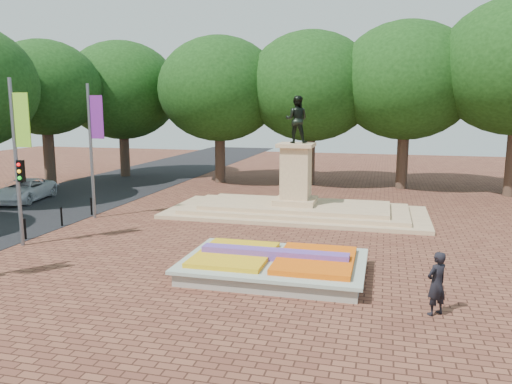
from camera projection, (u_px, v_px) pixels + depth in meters
ground at (260, 256)px, 19.73m from camera, size 90.00×90.00×0.00m
asphalt_street at (24, 211)px, 28.19m from camera, size 9.00×90.00×0.02m
flower_bed at (275, 264)px, 17.50m from camera, size 6.30×4.30×0.91m
monument at (296, 198)px, 27.21m from camera, size 14.00×6.00×6.40m
tree_row_back at (354, 94)px, 35.19m from camera, size 44.80×8.80×10.43m
banner_poles at (13, 155)px, 20.30m from camera, size 0.88×11.17×7.00m
bollard_row at (3, 235)px, 20.84m from camera, size 0.12×13.12×0.98m
van at (23, 190)px, 30.99m from camera, size 3.15×5.28×1.38m
pedestrian at (437, 283)px, 14.05m from camera, size 0.80×0.78×1.85m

